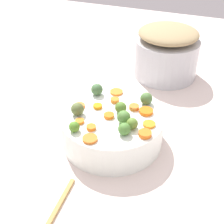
# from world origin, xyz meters

# --- Properties ---
(tabletop) EXTENTS (2.40, 2.40, 0.02)m
(tabletop) POSITION_xyz_m (0.00, 0.00, 0.01)
(tabletop) COLOR silver
(tabletop) RESTS_ON ground
(serving_bowl_carrots) EXTENTS (0.29, 0.29, 0.09)m
(serving_bowl_carrots) POSITION_xyz_m (0.03, -0.01, 0.07)
(serving_bowl_carrots) COLOR white
(serving_bowl_carrots) RESTS_ON tabletop
(metal_pot) EXTENTS (0.24, 0.24, 0.15)m
(metal_pot) POSITION_xyz_m (0.08, 0.43, 0.09)
(metal_pot) COLOR silver
(metal_pot) RESTS_ON tabletop
(stuffing_mound) EXTENTS (0.22, 0.22, 0.05)m
(stuffing_mound) POSITION_xyz_m (0.08, 0.43, 0.19)
(stuffing_mound) COLOR tan
(stuffing_mound) RESTS_ON metal_pot
(carrot_slice_0) EXTENTS (0.03, 0.03, 0.01)m
(carrot_slice_0) POSITION_xyz_m (0.01, 0.05, 0.12)
(carrot_slice_0) COLOR orange
(carrot_slice_0) RESTS_ON serving_bowl_carrots
(carrot_slice_1) EXTENTS (0.03, 0.03, 0.01)m
(carrot_slice_1) POSITION_xyz_m (-0.02, 0.01, 0.12)
(carrot_slice_1) COLOR orange
(carrot_slice_1) RESTS_ON serving_bowl_carrots
(carrot_slice_2) EXTENTS (0.04, 0.04, 0.01)m
(carrot_slice_2) POSITION_xyz_m (0.08, 0.04, 0.12)
(carrot_slice_2) COLOR orange
(carrot_slice_2) RESTS_ON serving_bowl_carrots
(carrot_slice_3) EXTENTS (0.03, 0.03, 0.01)m
(carrot_slice_3) POSITION_xyz_m (-0.04, -0.08, 0.12)
(carrot_slice_3) COLOR orange
(carrot_slice_3) RESTS_ON serving_bowl_carrots
(carrot_slice_4) EXTENTS (0.04, 0.04, 0.01)m
(carrot_slice_4) POSITION_xyz_m (0.14, -0.02, 0.12)
(carrot_slice_4) COLOR orange
(carrot_slice_4) RESTS_ON serving_bowl_carrots
(carrot_slice_5) EXTENTS (0.05, 0.05, 0.01)m
(carrot_slice_5) POSITION_xyz_m (0.11, 0.03, 0.12)
(carrot_slice_5) COLOR orange
(carrot_slice_5) RESTS_ON serving_bowl_carrots
(carrot_slice_6) EXTENTS (0.04, 0.04, 0.01)m
(carrot_slice_6) POSITION_xyz_m (0.02, -0.03, 0.12)
(carrot_slice_6) COLOR orange
(carrot_slice_6) RESTS_ON serving_bowl_carrots
(carrot_slice_7) EXTENTS (0.05, 0.05, 0.01)m
(carrot_slice_7) POSITION_xyz_m (-0.00, 0.10, 0.12)
(carrot_slice_7) COLOR orange
(carrot_slice_7) RESTS_ON serving_bowl_carrots
(carrot_slice_8) EXTENTS (0.03, 0.03, 0.01)m
(carrot_slice_8) POSITION_xyz_m (-0.00, -0.09, 0.12)
(carrot_slice_8) COLOR orange
(carrot_slice_8) RESTS_ON serving_bowl_carrots
(carrot_slice_9) EXTENTS (0.04, 0.04, 0.01)m
(carrot_slice_9) POSITION_xyz_m (0.01, -0.13, 0.12)
(carrot_slice_9) COLOR orange
(carrot_slice_9) RESTS_ON serving_bowl_carrots
(carrot_slice_10) EXTENTS (0.04, 0.04, 0.01)m
(carrot_slice_10) POSITION_xyz_m (0.14, -0.06, 0.12)
(carrot_slice_10) COLOR orange
(carrot_slice_10) RESTS_ON serving_bowl_carrots
(carrot_slice_11) EXTENTS (0.03, 0.03, 0.01)m
(carrot_slice_11) POSITION_xyz_m (-0.07, -0.01, 0.12)
(carrot_slice_11) COLOR orange
(carrot_slice_11) RESTS_ON serving_bowl_carrots
(brussels_sprout_0) EXTENTS (0.04, 0.04, 0.04)m
(brussels_sprout_0) POSITION_xyz_m (-0.05, 0.07, 0.13)
(brussels_sprout_0) COLOR #456F41
(brussels_sprout_0) RESTS_ON serving_bowl_carrots
(brussels_sprout_1) EXTENTS (0.03, 0.03, 0.03)m
(brussels_sprout_1) POSITION_xyz_m (0.05, 0.01, 0.13)
(brussels_sprout_1) COLOR #55802E
(brussels_sprout_1) RESTS_ON serving_bowl_carrots
(brussels_sprout_2) EXTENTS (0.03, 0.03, 0.03)m
(brussels_sprout_2) POSITION_xyz_m (-0.04, -0.11, 0.13)
(brussels_sprout_2) COLOR #538828
(brussels_sprout_2) RESTS_ON serving_bowl_carrots
(brussels_sprout_3) EXTENTS (0.04, 0.04, 0.04)m
(brussels_sprout_3) POSITION_xyz_m (0.07, -0.03, 0.13)
(brussels_sprout_3) COLOR #51823A
(brussels_sprout_3) RESTS_ON serving_bowl_carrots
(brussels_sprout_4) EXTENTS (0.03, 0.03, 0.03)m
(brussels_sprout_4) POSITION_xyz_m (0.10, -0.05, 0.13)
(brussels_sprout_4) COLOR olive
(brussels_sprout_4) RESTS_ON serving_bowl_carrots
(brussels_sprout_5) EXTENTS (0.03, 0.03, 0.03)m
(brussels_sprout_5) POSITION_xyz_m (0.09, -0.08, 0.13)
(brussels_sprout_5) COLOR #4D8235
(brussels_sprout_5) RESTS_ON serving_bowl_carrots
(brussels_sprout_6) EXTENTS (0.04, 0.04, 0.04)m
(brussels_sprout_6) POSITION_xyz_m (0.10, 0.07, 0.13)
(brussels_sprout_6) COLOR #4F773B
(brussels_sprout_6) RESTS_ON serving_bowl_carrots
(brussels_sprout_7) EXTENTS (0.04, 0.04, 0.04)m
(brussels_sprout_7) POSITION_xyz_m (-0.06, -0.04, 0.13)
(brussels_sprout_7) COLOR #5B6B39
(brussels_sprout_7) RESTS_ON serving_bowl_carrots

